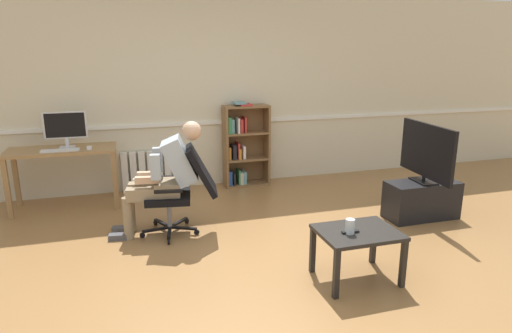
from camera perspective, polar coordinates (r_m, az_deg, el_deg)
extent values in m
plane|color=olive|center=(4.23, 1.43, -12.24)|extent=(18.00, 18.00, 0.00)
cube|color=beige|center=(6.36, -6.09, 9.59)|extent=(12.00, 0.10, 2.70)
cube|color=white|center=(6.35, -5.87, 5.68)|extent=(12.00, 0.03, 0.05)
cube|color=#9E7547|center=(5.86, -29.49, -2.63)|extent=(0.06, 0.06, 0.72)
cube|color=#9E7547|center=(5.70, -17.77, -1.81)|extent=(0.06, 0.06, 0.72)
cube|color=#9E7547|center=(6.17, -17.75, -0.57)|extent=(0.06, 0.06, 0.72)
cube|color=#9E7547|center=(6.31, -28.60, -1.36)|extent=(0.06, 0.06, 0.72)
cube|color=#9E7547|center=(5.89, -23.84, 1.95)|extent=(1.27, 0.56, 0.04)
cube|color=silver|center=(5.94, -23.20, 2.35)|extent=(0.18, 0.14, 0.01)
cube|color=silver|center=(5.95, -23.23, 2.91)|extent=(0.04, 0.02, 0.10)
cube|color=silver|center=(5.91, -23.45, 4.95)|extent=(0.50, 0.02, 0.33)
cube|color=black|center=(5.90, -23.46, 4.92)|extent=(0.46, 0.00, 0.30)
cube|color=white|center=(5.75, -24.00, 1.93)|extent=(0.43, 0.12, 0.02)
cube|color=white|center=(5.74, -20.75, 2.28)|extent=(0.06, 0.10, 0.03)
cube|color=brown|center=(6.29, -3.98, 2.51)|extent=(0.03, 0.28, 1.17)
cube|color=brown|center=(6.45, 1.39, 2.86)|extent=(0.03, 0.28, 1.17)
cube|color=brown|center=(6.50, -1.59, 2.94)|extent=(0.62, 0.02, 1.17)
cube|color=brown|center=(6.51, -1.23, -2.22)|extent=(0.59, 0.28, 0.03)
cube|color=brown|center=(6.41, -1.25, 1.03)|extent=(0.59, 0.28, 0.03)
cube|color=brown|center=(6.33, -1.27, 4.37)|extent=(0.59, 0.28, 0.03)
cube|color=brown|center=(6.27, -1.29, 7.78)|extent=(0.59, 0.28, 0.03)
cube|color=#2D519E|center=(6.42, -3.47, -1.43)|extent=(0.05, 0.19, 0.20)
cube|color=orange|center=(6.33, -3.54, 1.79)|extent=(0.03, 0.19, 0.18)
cube|color=#38844C|center=(6.22, -3.54, 5.37)|extent=(0.05, 0.19, 0.23)
cube|color=black|center=(6.42, -2.94, -1.54)|extent=(0.03, 0.19, 0.17)
cube|color=black|center=(6.32, -2.93, 1.91)|extent=(0.05, 0.19, 0.21)
cube|color=#6699A3|center=(6.27, -3.15, 5.30)|extent=(0.04, 0.19, 0.20)
cube|color=#38844C|center=(6.45, -2.28, -1.28)|extent=(0.03, 0.19, 0.21)
cube|color=red|center=(6.36, -2.40, 2.10)|extent=(0.03, 0.19, 0.23)
cube|color=white|center=(6.25, -2.40, 5.36)|extent=(0.02, 0.19, 0.21)
cube|color=beige|center=(6.46, -2.01, -1.42)|extent=(0.05, 0.19, 0.17)
cube|color=orange|center=(6.36, -2.26, 1.74)|extent=(0.04, 0.19, 0.15)
cube|color=red|center=(6.30, -2.03, 5.32)|extent=(0.04, 0.19, 0.19)
cube|color=#6699A3|center=(6.47, -1.59, -1.34)|extent=(0.04, 0.19, 0.18)
cube|color=white|center=(6.38, -1.69, 1.93)|extent=(0.04, 0.19, 0.18)
cube|color=red|center=(6.32, -1.54, 5.47)|extent=(0.03, 0.19, 0.22)
cube|color=red|center=(6.25, -1.44, 8.00)|extent=(0.16, 0.22, 0.02)
cube|color=#6699A3|center=(6.25, -2.20, 8.21)|extent=(0.16, 0.22, 0.02)
cube|color=white|center=(6.33, -16.58, -0.80)|extent=(0.09, 0.08, 0.57)
cube|color=white|center=(6.33, -15.53, -0.72)|extent=(0.09, 0.08, 0.57)
cube|color=white|center=(6.33, -14.48, -0.64)|extent=(0.09, 0.08, 0.57)
cube|color=white|center=(6.34, -13.44, -0.56)|extent=(0.09, 0.08, 0.57)
cube|color=white|center=(6.34, -12.39, -0.48)|extent=(0.09, 0.08, 0.57)
cube|color=white|center=(6.35, -11.35, -0.40)|extent=(0.09, 0.08, 0.57)
cube|color=white|center=(6.36, -10.31, -0.32)|extent=(0.09, 0.08, 0.57)
cube|color=white|center=(6.38, -9.27, -0.25)|extent=(0.09, 0.08, 0.57)
cube|color=black|center=(4.77, -11.14, -8.38)|extent=(0.08, 0.30, 0.02)
cylinder|color=black|center=(4.65, -11.21, -9.54)|extent=(0.03, 0.06, 0.06)
cube|color=black|center=(4.86, -9.39, -7.85)|extent=(0.28, 0.17, 0.02)
cylinder|color=black|center=(4.83, -7.67, -8.42)|extent=(0.06, 0.04, 0.06)
cube|color=black|center=(5.02, -9.98, -7.14)|extent=(0.24, 0.24, 0.02)
cylinder|color=black|center=(5.14, -8.93, -6.99)|extent=(0.06, 0.06, 0.06)
cube|color=black|center=(5.03, -12.00, -7.19)|extent=(0.17, 0.28, 0.02)
cylinder|color=black|center=(5.16, -12.87, -7.10)|extent=(0.05, 0.06, 0.06)
cube|color=black|center=(4.88, -12.77, -7.94)|extent=(0.30, 0.08, 0.02)
cylinder|color=black|center=(4.87, -14.48, -8.60)|extent=(0.06, 0.03, 0.06)
cylinder|color=gray|center=(4.85, -11.15, -5.95)|extent=(0.05, 0.05, 0.30)
cube|color=black|center=(4.79, -11.26, -3.88)|extent=(0.53, 0.53, 0.07)
cube|color=black|center=(4.70, -7.05, -0.46)|extent=(0.38, 0.48, 0.52)
cube|color=black|center=(4.99, -10.96, -1.34)|extent=(0.28, 0.09, 0.03)
cube|color=black|center=(4.50, -11.27, -3.18)|extent=(0.28, 0.09, 0.03)
cube|color=#937F60|center=(4.76, -11.32, -2.68)|extent=(0.31, 0.38, 0.14)
cube|color=#A3B2C1|center=(4.67, -9.84, 0.77)|extent=(0.42, 0.39, 0.52)
sphere|color=#D6A884|center=(4.61, -8.32, 4.59)|extent=(0.20, 0.20, 0.20)
cube|color=white|center=(4.76, -14.75, -1.64)|extent=(0.15, 0.06, 0.02)
cube|color=#937F60|center=(4.88, -13.70, -2.74)|extent=(0.43, 0.19, 0.13)
cylinder|color=#937F60|center=(4.99, -15.91, -5.64)|extent=(0.10, 0.10, 0.46)
cube|color=#4C4C51|center=(5.08, -16.88, -7.76)|extent=(0.23, 0.12, 0.06)
cube|color=#937F60|center=(4.69, -13.92, -3.48)|extent=(0.43, 0.19, 0.13)
cylinder|color=#937F60|center=(4.80, -16.22, -6.47)|extent=(0.10, 0.10, 0.46)
cube|color=#4C4C51|center=(4.89, -17.23, -8.65)|extent=(0.23, 0.12, 0.06)
cube|color=#A3B2C1|center=(4.85, -12.57, 0.89)|extent=(0.11, 0.09, 0.26)
cube|color=#D6A884|center=(4.83, -13.70, -1.06)|extent=(0.25, 0.11, 0.07)
cube|color=#A3B2C1|center=(4.54, -12.86, -0.08)|extent=(0.11, 0.09, 0.26)
cube|color=#D6A884|center=(4.65, -13.92, -1.70)|extent=(0.25, 0.11, 0.07)
cube|color=black|center=(5.54, 20.61, -4.06)|extent=(0.84, 0.37, 0.44)
cube|color=black|center=(5.47, 20.83, -1.77)|extent=(0.22, 0.33, 0.02)
cylinder|color=black|center=(5.46, 20.87, -1.42)|extent=(0.04, 0.04, 0.05)
cube|color=black|center=(5.39, 21.19, 1.95)|extent=(0.11, 0.98, 0.61)
cube|color=#B7D1F9|center=(5.40, 21.38, 1.95)|extent=(0.07, 0.92, 0.56)
cube|color=black|center=(3.64, 10.35, -13.57)|extent=(0.04, 0.04, 0.42)
cube|color=black|center=(3.94, 18.49, -11.85)|extent=(0.04, 0.04, 0.42)
cube|color=black|center=(4.28, 14.94, -9.35)|extent=(0.04, 0.04, 0.42)
cube|color=black|center=(4.01, 7.33, -10.65)|extent=(0.04, 0.04, 0.42)
cube|color=black|center=(3.86, 13.04, -8.29)|extent=(0.67, 0.52, 0.03)
cylinder|color=silver|center=(3.76, 12.05, -7.58)|extent=(0.08, 0.08, 0.13)
cube|color=black|center=(3.79, 12.11, -8.27)|extent=(0.15, 0.04, 0.02)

